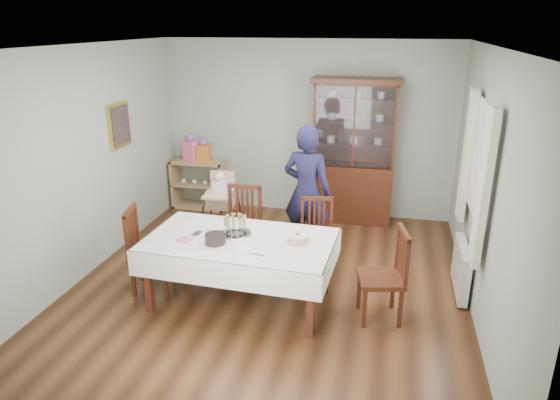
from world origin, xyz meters
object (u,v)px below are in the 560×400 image
(sideboard, at_px, (200,184))
(chair_far_left, at_px, (242,243))
(chair_end_left, at_px, (151,265))
(woman, at_px, (307,192))
(gift_bag_orange, at_px, (204,151))
(chair_far_right, at_px, (316,251))
(champagne_tray, at_px, (236,229))
(china_cabinet, at_px, (354,150))
(high_chair, at_px, (222,216))
(chair_end_right, at_px, (381,292))
(birthday_cake, at_px, (298,239))
(gift_bag_pink, at_px, (191,149))
(dining_table, at_px, (241,270))

(sideboard, height_order, chair_far_left, chair_far_left)
(chair_end_left, bearing_deg, woman, -63.07)
(woman, bearing_deg, gift_bag_orange, -23.12)
(chair_far_right, relative_size, champagne_tray, 2.69)
(chair_end_left, bearing_deg, sideboard, -2.77)
(chair_far_right, bearing_deg, woman, 104.05)
(chair_far_right, distance_m, chair_end_left, 1.97)
(china_cabinet, height_order, high_chair, china_cabinet)
(chair_end_right, height_order, gift_bag_orange, gift_bag_orange)
(chair_end_left, bearing_deg, chair_far_right, -77.68)
(chair_end_left, relative_size, high_chair, 0.94)
(chair_end_right, distance_m, birthday_cake, 1.03)
(chair_far_left, distance_m, chair_end_left, 1.17)
(woman, bearing_deg, chair_end_right, 139.77)
(china_cabinet, bearing_deg, high_chair, -142.51)
(chair_far_right, relative_size, gift_bag_pink, 2.08)
(dining_table, height_order, chair_end_left, chair_end_left)
(chair_end_right, height_order, gift_bag_pink, gift_bag_pink)
(chair_end_left, relative_size, birthday_cake, 3.76)
(chair_far_right, xyz_separation_m, birthday_cake, (-0.08, -0.85, 0.53))
(sideboard, height_order, chair_end_right, chair_end_right)
(chair_far_right, distance_m, gift_bag_pink, 3.06)
(chair_far_right, bearing_deg, china_cabinet, 72.26)
(china_cabinet, distance_m, birthday_cake, 2.72)
(chair_far_right, bearing_deg, gift_bag_pink, 132.50)
(chair_end_right, relative_size, gift_bag_orange, 2.56)
(high_chair, xyz_separation_m, gift_bag_orange, (-0.72, 1.28, 0.56))
(dining_table, height_order, woman, woman)
(woman, distance_m, high_chair, 1.29)
(sideboard, height_order, gift_bag_orange, gift_bag_orange)
(china_cabinet, relative_size, gift_bag_orange, 5.66)
(china_cabinet, xyz_separation_m, woman, (-0.47, -1.36, -0.25))
(woman, bearing_deg, sideboard, -22.01)
(chair_far_right, height_order, high_chair, high_chair)
(chair_far_left, height_order, champagne_tray, chair_far_left)
(china_cabinet, distance_m, sideboard, 2.60)
(chair_end_left, distance_m, high_chair, 1.43)
(woman, bearing_deg, chair_far_left, 45.08)
(woman, relative_size, high_chair, 1.67)
(chair_end_left, xyz_separation_m, chair_end_right, (2.61, -0.04, -0.00))
(high_chair, bearing_deg, chair_far_left, -53.04)
(chair_end_left, height_order, champagne_tray, chair_end_left)
(china_cabinet, distance_m, champagne_tray, 2.82)
(dining_table, distance_m, chair_far_right, 1.12)
(china_cabinet, bearing_deg, dining_table, -109.68)
(champagne_tray, bearing_deg, high_chair, 115.35)
(sideboard, relative_size, birthday_cake, 3.43)
(dining_table, distance_m, china_cabinet, 2.97)
(china_cabinet, height_order, champagne_tray, china_cabinet)
(chair_far_left, distance_m, woman, 1.05)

